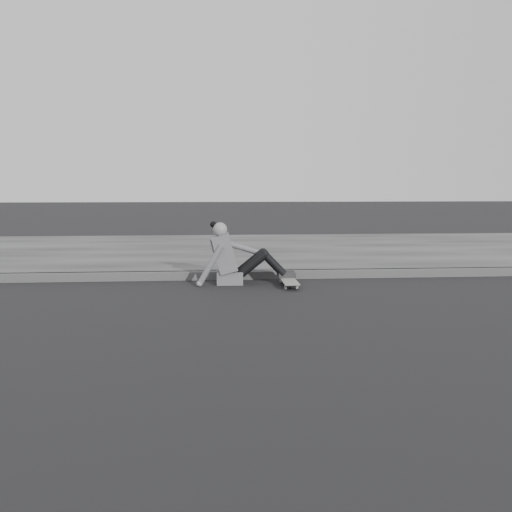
# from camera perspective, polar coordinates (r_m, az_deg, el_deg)

# --- Properties ---
(ground) EXTENTS (80.00, 80.00, 0.00)m
(ground) POSITION_cam_1_polar(r_m,az_deg,el_deg) (6.58, 22.86, -5.52)
(ground) COLOR black
(ground) RESTS_ON ground
(curb) EXTENTS (24.00, 0.16, 0.12)m
(curb) POSITION_cam_1_polar(r_m,az_deg,el_deg) (8.90, 15.25, -1.63)
(curb) COLOR #464646
(curb) RESTS_ON ground
(sidewalk) EXTENTS (24.00, 6.00, 0.12)m
(sidewalk) POSITION_cam_1_polar(r_m,az_deg,el_deg) (11.76, 10.29, 0.60)
(sidewalk) COLOR #3B3B3B
(sidewalk) RESTS_ON ground
(skateboard) EXTENTS (0.20, 0.78, 0.09)m
(skateboard) POSITION_cam_1_polar(r_m,az_deg,el_deg) (7.82, 3.28, -2.49)
(skateboard) COLOR gray
(skateboard) RESTS_ON ground
(seated_woman) EXTENTS (1.38, 0.46, 0.88)m
(seated_woman) POSITION_cam_1_polar(r_m,az_deg,el_deg) (7.95, -2.20, -0.21)
(seated_woman) COLOR #59585B
(seated_woman) RESTS_ON ground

